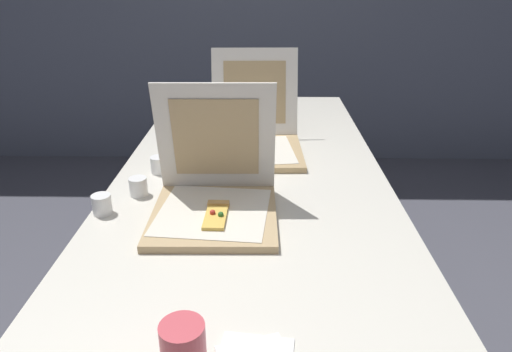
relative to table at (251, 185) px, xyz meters
The scene contains 7 objects.
table is the anchor object (origin of this frame).
pizza_box_front 0.33m from the table, 108.07° to the right, with size 0.36×0.36×0.37m.
pizza_box_middle 0.24m from the table, 87.29° to the left, with size 0.37×0.47×0.36m.
cup_white_near_center 0.40m from the table, 153.00° to the right, with size 0.06×0.06×0.06m, color white.
cup_white_mid 0.33m from the table, behind, with size 0.06×0.06×0.06m, color white.
cup_white_near_left 0.53m from the table, 144.85° to the right, with size 0.06×0.06×0.06m, color white.
cup_printed_front 0.88m from the table, 96.13° to the right, with size 0.08×0.08×0.10m, color #D14C56.
Camera 1 is at (0.04, -0.89, 1.38)m, focal length 32.23 mm.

